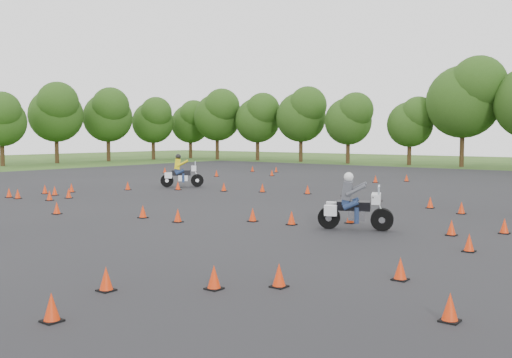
% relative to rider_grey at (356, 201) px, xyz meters
% --- Properties ---
extents(ground, '(140.00, 140.00, 0.00)m').
position_rel_rider_grey_xyz_m(ground, '(-5.92, -1.54, -0.92)').
color(ground, '#2D5119').
rests_on(ground, ground).
extents(asphalt_pad, '(62.00, 62.00, 0.00)m').
position_rel_rider_grey_xyz_m(asphalt_pad, '(-5.92, 4.46, -0.92)').
color(asphalt_pad, black).
rests_on(asphalt_pad, ground).
extents(treeline, '(86.96, 32.49, 10.85)m').
position_rel_rider_grey_xyz_m(treeline, '(-3.80, 33.81, 3.66)').
color(treeline, '#234213').
rests_on(treeline, ground).
extents(traffic_cones, '(36.23, 32.85, 0.45)m').
position_rel_rider_grey_xyz_m(traffic_cones, '(-6.52, 3.62, -0.69)').
color(traffic_cones, red).
rests_on(traffic_cones, asphalt_pad).
extents(rider_grey, '(2.48, 1.59, 1.84)m').
position_rel_rider_grey_xyz_m(rider_grey, '(0.00, 0.00, 0.00)').
color(rider_grey, '#47484F').
rests_on(rider_grey, ground).
extents(rider_yellow, '(2.32, 2.28, 1.92)m').
position_rel_rider_grey_xyz_m(rider_yellow, '(-15.11, 7.31, 0.04)').
color(rider_yellow, yellow).
rests_on(rider_yellow, ground).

